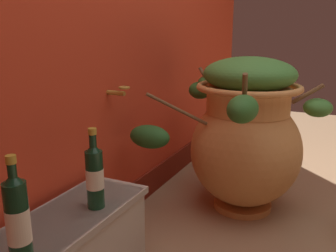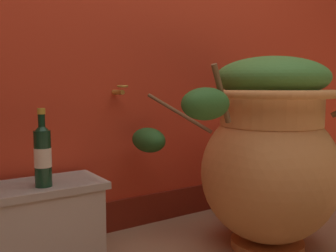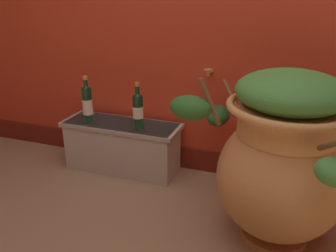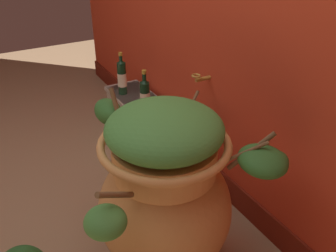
# 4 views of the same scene
# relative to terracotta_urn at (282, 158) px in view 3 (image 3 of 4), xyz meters

# --- Properties ---
(terracotta_urn) EXTENTS (0.96, 0.96, 0.90)m
(terracotta_urn) POSITION_rel_terracotta_urn_xyz_m (0.00, 0.00, 0.00)
(terracotta_urn) COLOR #D68E4C
(terracotta_urn) RESTS_ON ground_plane
(stone_ledge) EXTENTS (0.84, 0.30, 0.36)m
(stone_ledge) POSITION_rel_terracotta_urn_xyz_m (-1.10, 0.41, -0.27)
(stone_ledge) COLOR beige
(stone_ledge) RESTS_ON ground_plane
(wine_bottle_left) EXTENTS (0.07, 0.07, 0.34)m
(wine_bottle_left) POSITION_rel_terracotta_urn_xyz_m (-1.32, 0.35, 0.03)
(wine_bottle_left) COLOR black
(wine_bottle_left) RESTS_ON stone_ledge
(wine_bottle_middle) EXTENTS (0.07, 0.07, 0.32)m
(wine_bottle_middle) POSITION_rel_terracotta_urn_xyz_m (-0.94, 0.36, 0.03)
(wine_bottle_middle) COLOR black
(wine_bottle_middle) RESTS_ON stone_ledge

